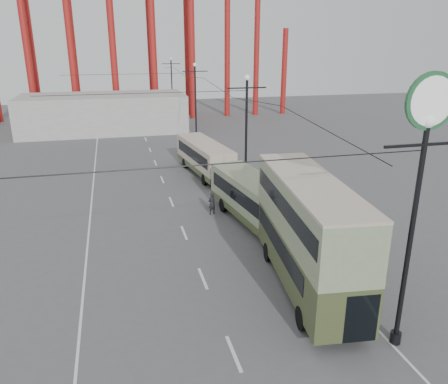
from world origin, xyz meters
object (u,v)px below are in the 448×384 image
object	(u,v)px
single_decker_green	(258,201)
double_decker_bus	(308,229)
pedestrian	(212,203)
single_decker_cream	(205,157)
lamp_post_near	(423,157)

from	to	relation	value
single_decker_green	double_decker_bus	bearing A→B (deg)	-98.58
pedestrian	single_decker_cream	bearing A→B (deg)	-120.17
lamp_post_near	single_decker_cream	distance (m)	26.58
lamp_post_near	pedestrian	world-z (taller)	lamp_post_near
double_decker_bus	single_decker_green	size ratio (longest dim) A/B	0.96
double_decker_bus	lamp_post_near	bearing A→B (deg)	-63.82
double_decker_bus	pedestrian	xyz separation A→B (m)	(-2.33, 10.76, -2.34)
double_decker_bus	pedestrian	distance (m)	11.25
lamp_post_near	single_decker_green	distance (m)	14.38
single_decker_cream	double_decker_bus	bearing A→B (deg)	-95.26
single_decker_green	pedestrian	size ratio (longest dim) A/B	6.93
lamp_post_near	single_decker_cream	world-z (taller)	lamp_post_near
double_decker_bus	single_decker_green	world-z (taller)	double_decker_bus
lamp_post_near	double_decker_bus	distance (m)	7.11
single_decker_green	single_decker_cream	xyz separation A→B (m)	(-0.87, 12.83, -0.04)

